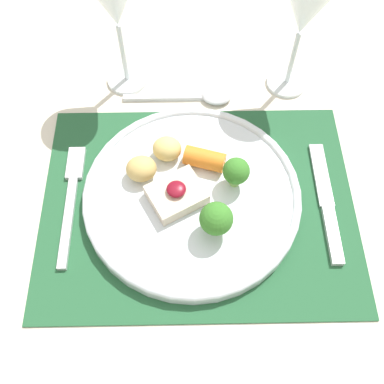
# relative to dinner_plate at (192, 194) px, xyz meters

# --- Properties ---
(ground_plane) EXTENTS (8.00, 8.00, 0.00)m
(ground_plane) POSITION_rel_dinner_plate_xyz_m (0.01, -0.01, -0.75)
(ground_plane) COLOR gray
(dining_table) EXTENTS (1.59, 1.24, 0.73)m
(dining_table) POSITION_rel_dinner_plate_xyz_m (0.01, -0.01, -0.09)
(dining_table) COLOR beige
(dining_table) RESTS_ON ground_plane
(placemat) EXTENTS (0.43, 0.33, 0.00)m
(placemat) POSITION_rel_dinner_plate_xyz_m (0.01, -0.01, -0.02)
(placemat) COLOR #235633
(placemat) RESTS_ON dining_table
(dinner_plate) EXTENTS (0.30, 0.30, 0.07)m
(dinner_plate) POSITION_rel_dinner_plate_xyz_m (0.00, 0.00, 0.00)
(dinner_plate) COLOR silver
(dinner_plate) RESTS_ON placemat
(fork) EXTENTS (0.02, 0.19, 0.01)m
(fork) POSITION_rel_dinner_plate_xyz_m (-0.17, 0.01, -0.01)
(fork) COLOR silver
(fork) RESTS_ON placemat
(knife) EXTENTS (0.02, 0.19, 0.01)m
(knife) POSITION_rel_dinner_plate_xyz_m (0.19, -0.02, -0.01)
(knife) COLOR silver
(knife) RESTS_ON placemat
(spoon) EXTENTS (0.17, 0.04, 0.01)m
(spoon) POSITION_rel_dinner_plate_xyz_m (0.02, 0.19, -0.01)
(spoon) COLOR silver
(spoon) RESTS_ON dining_table
(wine_glass_near) EXTENTS (0.09, 0.09, 0.20)m
(wine_glass_near) POSITION_rel_dinner_plate_xyz_m (0.16, 0.21, 0.13)
(wine_glass_near) COLOR white
(wine_glass_near) RESTS_ON dining_table
(wine_glass_far) EXTENTS (0.09, 0.09, 0.21)m
(wine_glass_far) POSITION_rel_dinner_plate_xyz_m (-0.10, 0.23, 0.14)
(wine_glass_far) COLOR white
(wine_glass_far) RESTS_ON dining_table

